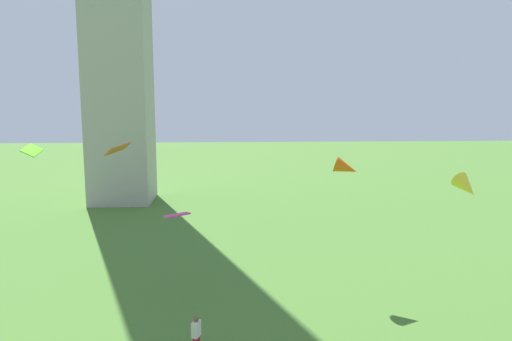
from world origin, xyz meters
TOP-DOWN VIEW (x-y plane):
  - person_1 at (-3.32, 19.81)m, footprint 0.40×0.52m
  - kite_flying_1 at (-4.82, 27.19)m, footprint 1.58×1.36m
  - kite_flying_2 at (4.70, 27.63)m, footprint 1.69×1.37m
  - kite_flying_3 at (-11.04, 23.84)m, footprint 0.72×0.98m
  - kite_flying_4 at (11.83, 27.76)m, footprint 1.47×1.98m
  - kite_flying_5 at (-6.08, 19.34)m, footprint 0.98×1.07m

SIDE VIEW (x-z plane):
  - person_1 at x=-3.32m, z-range 0.11..1.85m
  - kite_flying_1 at x=-4.82m, z-range 4.03..4.33m
  - kite_flying_4 at x=11.83m, z-range 4.67..6.28m
  - kite_flying_2 at x=4.70m, z-range 6.05..7.28m
  - kite_flying_3 at x=-11.04m, z-range 7.86..8.45m
  - kite_flying_5 at x=-6.08m, z-range 8.40..8.91m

